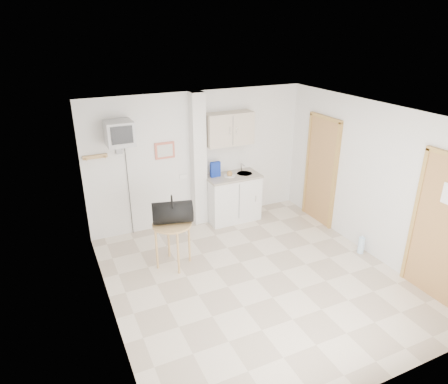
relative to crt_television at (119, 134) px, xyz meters
name	(u,v)px	position (x,y,z in m)	size (l,w,h in m)	color
ground	(255,279)	(1.45, -2.02, -1.94)	(4.50, 4.50, 0.00)	beige
room_envelope	(271,180)	(1.69, -1.93, -0.40)	(4.24, 4.54, 2.55)	white
kitchenette	(232,181)	(2.02, -0.02, -1.13)	(1.03, 0.58, 2.10)	white
crt_television	(119,134)	(0.00, 0.00, 0.00)	(0.44, 0.45, 2.15)	slate
round_table	(172,229)	(0.46, -1.12, -1.30)	(0.61, 0.61, 0.74)	tan
duffel_bag	(172,212)	(0.48, -1.09, -1.02)	(0.68, 0.48, 0.46)	black
water_bottle	(361,245)	(3.43, -2.11, -1.79)	(0.11, 0.11, 0.32)	#BCDEFA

